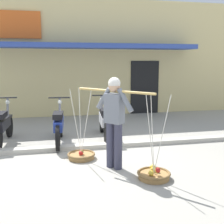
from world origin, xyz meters
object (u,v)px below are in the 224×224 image
(motorcycle_third_in_row, at_px, (59,125))
(fruit_basket_right_side, at_px, (154,174))
(fruit_basket_left_side, at_px, (81,155))
(fruit_vendor, at_px, (114,117))
(motorcycle_second_in_row, at_px, (3,126))
(motorcycle_end_of_row, at_px, (104,121))

(motorcycle_third_in_row, bearing_deg, fruit_basket_right_side, -58.89)
(fruit_basket_left_side, xyz_separation_m, fruit_basket_right_side, (1.10, -1.28, 0.00))
(fruit_vendor, bearing_deg, motorcycle_second_in_row, 136.86)
(fruit_basket_left_side, relative_size, motorcycle_third_in_row, 0.80)
(fruit_vendor, relative_size, fruit_basket_left_side, 1.17)
(motorcycle_end_of_row, bearing_deg, fruit_basket_right_side, -82.79)
(motorcycle_end_of_row, bearing_deg, fruit_vendor, -95.50)
(fruit_basket_right_side, relative_size, motorcycle_end_of_row, 0.80)
(motorcycle_third_in_row, bearing_deg, motorcycle_second_in_row, 168.25)
(motorcycle_second_in_row, distance_m, motorcycle_end_of_row, 2.46)
(fruit_basket_left_side, relative_size, motorcycle_end_of_row, 0.80)
(fruit_basket_right_side, xyz_separation_m, motorcycle_second_in_row, (-2.81, 2.76, 0.37))
(motorcycle_third_in_row, xyz_separation_m, motorcycle_end_of_row, (1.15, 0.26, 0.00))
(fruit_basket_right_side, xyz_separation_m, motorcycle_end_of_row, (-0.35, 2.74, 0.37))
(fruit_basket_right_side, bearing_deg, motorcycle_end_of_row, 97.21)
(fruit_vendor, xyz_separation_m, motorcycle_second_in_row, (-2.26, 2.12, -0.52))
(fruit_basket_right_side, height_order, motorcycle_second_in_row, fruit_basket_right_side)
(motorcycle_third_in_row, height_order, motorcycle_end_of_row, same)
(motorcycle_second_in_row, xyz_separation_m, motorcycle_third_in_row, (1.31, -0.27, 0.00))
(fruit_vendor, distance_m, motorcycle_second_in_row, 3.14)
(fruit_vendor, xyz_separation_m, motorcycle_end_of_row, (0.20, 2.11, -0.52))
(fruit_basket_left_side, bearing_deg, motorcycle_second_in_row, 139.12)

